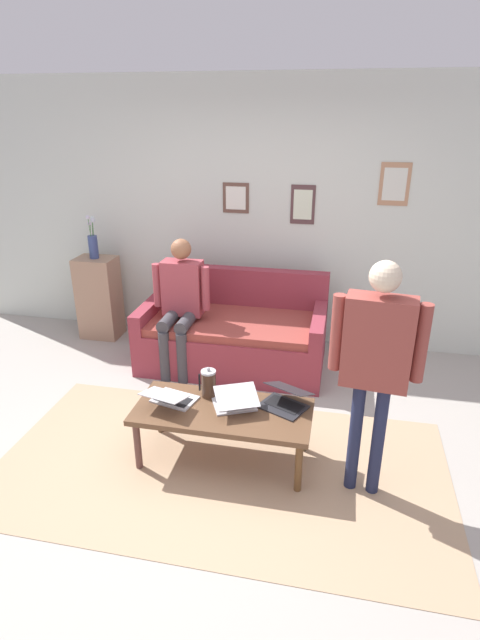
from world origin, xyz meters
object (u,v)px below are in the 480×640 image
object	(u,v)px
couch	(234,334)
laptop_right	(285,400)
laptop_center	(171,398)
flower_vase	(93,243)
person_standing	(376,353)
person_seated	(181,299)
laptop_left	(235,401)
coffee_table	(223,415)
side_shelf	(99,298)
french_press	(209,383)

from	to	relation	value
couch	laptop_right	distance (m)	1.54
laptop_center	flower_vase	xyz separation A→B (m)	(1.47, -1.84, 0.59)
person_standing	person_seated	size ratio (longest dim) A/B	1.25
laptop_right	laptop_left	bearing A→B (deg)	14.87
laptop_left	person_standing	bearing A→B (deg)	170.09
laptop_right	person_standing	bearing A→B (deg)	156.06
flower_vase	person_seated	distance (m)	1.30
laptop_center	laptop_right	distance (m)	0.81
laptop_center	flower_vase	distance (m)	2.42
coffee_table	person_seated	world-z (taller)	person_seated
side_shelf	laptop_left	bearing A→B (deg)	137.12
french_press	flower_vase	distance (m)	2.46
laptop_right	person_seated	xyz separation A→B (m)	(1.14, -1.15, 0.26)
laptop_left	flower_vase	distance (m)	2.70
laptop_left	side_shelf	xyz separation A→B (m)	(1.93, -1.79, -0.02)
french_press	laptop_left	bearing A→B (deg)	154.58
laptop_right	couch	bearing A→B (deg)	-63.82
french_press	side_shelf	size ratio (longest dim) A/B	0.26
couch	person_seated	xyz separation A→B (m)	(0.46, 0.23, 0.42)
couch	person_seated	distance (m)	0.67
side_shelf	laptop_right	bearing A→B (deg)	143.20
laptop_right	flower_vase	distance (m)	2.90
laptop_center	french_press	xyz separation A→B (m)	(-0.24, -0.15, 0.06)
french_press	flower_vase	size ratio (longest dim) A/B	0.52
person_standing	french_press	bearing A→B (deg)	-13.14
french_press	side_shelf	world-z (taller)	side_shelf
laptop_center	laptop_right	size ratio (longest dim) A/B	0.97
laptop_center	person_seated	distance (m)	1.35
side_shelf	person_standing	world-z (taller)	person_standing
coffee_table	french_press	size ratio (longest dim) A/B	5.23
person_seated	french_press	bearing A→B (deg)	116.95
side_shelf	person_standing	size ratio (longest dim) A/B	0.57
person_standing	laptop_left	bearing A→B (deg)	-9.91
french_press	person_standing	xyz separation A→B (m)	(-1.12, 0.26, 0.49)
side_shelf	couch	bearing A→B (deg)	168.44
laptop_left	laptop_center	distance (m)	0.46
person_seated	laptop_center	bearing A→B (deg)	104.71
french_press	coffee_table	bearing A→B (deg)	133.17
couch	person_seated	bearing A→B (deg)	26.07
laptop_left	side_shelf	bearing A→B (deg)	-42.88
laptop_right	side_shelf	xyz separation A→B (m)	(2.27, -1.70, -0.02)
laptop_left	person_seated	bearing A→B (deg)	-57.24
laptop_center	flower_vase	size ratio (longest dim) A/B	0.86
french_press	flower_vase	xyz separation A→B (m)	(1.71, -1.69, 0.53)
couch	side_shelf	distance (m)	1.64
coffee_table	laptop_right	world-z (taller)	laptop_right
couch	laptop_right	size ratio (longest dim) A/B	4.34
flower_vase	person_standing	bearing A→B (deg)	145.45
laptop_right	person_seated	distance (m)	1.64
couch	person_standing	world-z (taller)	person_standing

